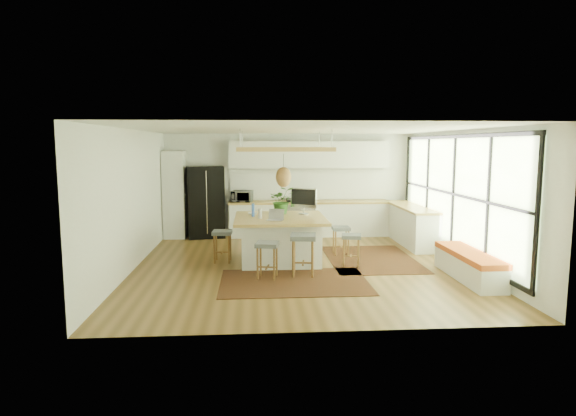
{
  "coord_description": "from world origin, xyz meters",
  "views": [
    {
      "loc": [
        -0.91,
        -9.47,
        2.4
      ],
      "look_at": [
        -0.2,
        0.5,
        1.1
      ],
      "focal_mm": 30.23,
      "sensor_mm": 36.0,
      "label": 1
    }
  ],
  "objects": [
    {
      "name": "backsplash",
      "position": [
        0.55,
        3.48,
        1.35
      ],
      "size": [
        4.2,
        0.02,
        0.8
      ],
      "primitive_type": "cube",
      "color": "white",
      "rests_on": "wall_back"
    },
    {
      "name": "stool_right_back",
      "position": [
        0.99,
        0.87,
        0.35
      ],
      "size": [
        0.37,
        0.37,
        0.63
      ],
      "primitive_type": null,
      "rotation": [
        0.0,
        0.0,
        1.56
      ],
      "color": "#4C5154",
      "rests_on": "floor"
    },
    {
      "name": "floor",
      "position": [
        0.0,
        0.0,
        0.0
      ],
      "size": [
        7.0,
        7.0,
        0.0
      ],
      "primitive_type": "plane",
      "color": "brown",
      "rests_on": "ground"
    },
    {
      "name": "stool_right_front",
      "position": [
        1.02,
        -0.1,
        0.35
      ],
      "size": [
        0.44,
        0.44,
        0.64
      ],
      "primitive_type": null,
      "rotation": [
        0.0,
        0.0,
        1.37
      ],
      "color": "#4C5154",
      "rests_on": "floor"
    },
    {
      "name": "stool_near_left",
      "position": [
        -0.68,
        -0.91,
        0.35
      ],
      "size": [
        0.46,
        0.46,
        0.67
      ],
      "primitive_type": null,
      "rotation": [
        0.0,
        0.0,
        -0.2
      ],
      "color": "#4C5154",
      "rests_on": "floor"
    },
    {
      "name": "right_counter_top",
      "position": [
        2.93,
        2.0,
        0.9
      ],
      "size": [
        0.64,
        2.54,
        0.05
      ],
      "primitive_type": "cube",
      "color": "olive",
      "rests_on": "right_counter_base"
    },
    {
      "name": "wall_front",
      "position": [
        0.0,
        -3.5,
        1.35
      ],
      "size": [
        6.5,
        0.0,
        6.5
      ],
      "primitive_type": "plane",
      "rotation": [
        -1.57,
        0.0,
        0.0
      ],
      "color": "silver",
      "rests_on": "ground"
    },
    {
      "name": "window_wall",
      "position": [
        3.22,
        0.0,
        1.4
      ],
      "size": [
        0.1,
        6.2,
        2.6
      ],
      "primitive_type": null,
      "color": "black",
      "rests_on": "wall_right"
    },
    {
      "name": "ceiling",
      "position": [
        0.0,
        0.0,
        2.7
      ],
      "size": [
        7.0,
        7.0,
        0.0
      ],
      "primitive_type": "plane",
      "rotation": [
        3.14,
        0.0,
        0.0
      ],
      "color": "white",
      "rests_on": "ground"
    },
    {
      "name": "island",
      "position": [
        -0.37,
        0.39,
        0.47
      ],
      "size": [
        1.85,
        1.85,
        0.93
      ],
      "primitive_type": null,
      "color": "olive",
      "rests_on": "floor"
    },
    {
      "name": "fridge",
      "position": [
        -2.16,
        3.2,
        0.93
      ],
      "size": [
        1.02,
        0.86,
        1.86
      ],
      "primitive_type": null,
      "rotation": [
        0.0,
        0.0,
        0.15
      ],
      "color": "black",
      "rests_on": "floor"
    },
    {
      "name": "right_counter_base",
      "position": [
        2.93,
        2.0,
        0.44
      ],
      "size": [
        0.6,
        2.5,
        0.88
      ],
      "primitive_type": "cube",
      "color": "silver",
      "rests_on": "floor"
    },
    {
      "name": "ceiling_panel",
      "position": [
        -0.3,
        0.4,
        2.05
      ],
      "size": [
        1.86,
        1.86,
        0.8
      ],
      "primitive_type": null,
      "color": "olive",
      "rests_on": "ceiling"
    },
    {
      "name": "wall_back",
      "position": [
        0.0,
        3.5,
        1.35
      ],
      "size": [
        6.5,
        0.0,
        6.5
      ],
      "primitive_type": "plane",
      "rotation": [
        1.57,
        0.0,
        0.0
      ],
      "color": "silver",
      "rests_on": "ground"
    },
    {
      "name": "microwave",
      "position": [
        -1.21,
        3.14,
        1.11
      ],
      "size": [
        0.58,
        0.38,
        0.36
      ],
      "primitive_type": "imported",
      "rotation": [
        0.0,
        0.0,
        -0.16
      ],
      "color": "#A5A5AA",
      "rests_on": "back_counter_top"
    },
    {
      "name": "stool_left_side",
      "position": [
        -1.56,
        0.41,
        0.35
      ],
      "size": [
        0.41,
        0.41,
        0.65
      ],
      "primitive_type": null,
      "rotation": [
        0.0,
        0.0,
        -1.64
      ],
      "color": "#4C5154",
      "rests_on": "floor"
    },
    {
      "name": "stool_near_right",
      "position": [
        -0.01,
        -0.76,
        0.35
      ],
      "size": [
        0.51,
        0.51,
        0.77
      ],
      "primitive_type": null,
      "rotation": [
        0.0,
        0.0,
        -0.13
      ],
      "color": "#4C5154",
      "rests_on": "floor"
    },
    {
      "name": "range",
      "position": [
        0.3,
        3.18,
        0.5
      ],
      "size": [
        0.76,
        0.62,
        1.0
      ],
      "primitive_type": null,
      "color": "#A5A5AA",
      "rests_on": "floor"
    },
    {
      "name": "back_counter_top",
      "position": [
        0.55,
        3.18,
        0.9
      ],
      "size": [
        4.24,
        0.64,
        0.05
      ],
      "primitive_type": "cube",
      "color": "olive",
      "rests_on": "back_counter_base"
    },
    {
      "name": "island_bowl",
      "position": [
        -0.94,
        0.7,
        0.96
      ],
      "size": [
        0.21,
        0.21,
        0.05
      ],
      "primitive_type": "imported",
      "rotation": [
        0.0,
        0.0,
        0.02
      ],
      "color": "silver",
      "rests_on": "island"
    },
    {
      "name": "back_counter_base",
      "position": [
        0.55,
        3.18,
        0.44
      ],
      "size": [
        4.2,
        0.6,
        0.88
      ],
      "primitive_type": "cube",
      "color": "silver",
      "rests_on": "floor"
    },
    {
      "name": "monitor",
      "position": [
        0.15,
        0.75,
        1.19
      ],
      "size": [
        0.64,
        0.51,
        0.57
      ],
      "primitive_type": null,
      "rotation": [
        0.0,
        0.0,
        -0.55
      ],
      "color": "#A5A5AA",
      "rests_on": "island"
    },
    {
      "name": "wall_left",
      "position": [
        -3.25,
        0.0,
        1.35
      ],
      "size": [
        0.0,
        7.0,
        7.0
      ],
      "primitive_type": "plane",
      "rotation": [
        1.57,
        0.0,
        1.57
      ],
      "color": "silver",
      "rests_on": "ground"
    },
    {
      "name": "pantry",
      "position": [
        -2.95,
        3.18,
        1.12
      ],
      "size": [
        0.55,
        0.6,
        2.25
      ],
      "primitive_type": "cube",
      "color": "silver",
      "rests_on": "floor"
    },
    {
      "name": "island_bottle_1",
      "position": [
        -0.77,
        0.24,
        1.03
      ],
      "size": [
        0.07,
        0.07,
        0.19
      ],
      "primitive_type": "cylinder",
      "color": "#B9BAC0",
      "rests_on": "island"
    },
    {
      "name": "upper_cabinets",
      "position": [
        0.55,
        3.32,
        2.15
      ],
      "size": [
        4.2,
        0.34,
        0.7
      ],
      "primitive_type": "cube",
      "color": "silver",
      "rests_on": "wall_back"
    },
    {
      "name": "window_bench",
      "position": [
        2.95,
        -1.2,
        0.25
      ],
      "size": [
        0.52,
        2.0,
        0.5
      ],
      "primitive_type": null,
      "color": "silver",
      "rests_on": "floor"
    },
    {
      "name": "island_plant",
      "position": [
        -0.31,
        0.85,
        1.16
      ],
      "size": [
        0.58,
        0.64,
        0.46
      ],
      "primitive_type": "imported",
      "rotation": [
        0.0,
        0.0,
        0.09
      ],
      "color": "#1E4C19",
      "rests_on": "island"
    },
    {
      "name": "wall_right",
      "position": [
        3.25,
        0.0,
        1.35
      ],
      "size": [
        0.0,
        7.0,
        7.0
      ],
      "primitive_type": "plane",
      "rotation": [
        1.57,
        0.0,
        -1.57
      ],
      "color": "silver",
      "rests_on": "ground"
    },
    {
      "name": "laptop",
      "position": [
        -0.5,
        -0.07,
        1.05
      ],
      "size": [
        0.4,
        0.41,
        0.23
      ],
      "primitive_type": null,
      "rotation": [
        0.0,
        0.0,
        -0.31
      ],
      "color": "#A5A5AA",
      "rests_on": "island"
    },
    {
      "name": "rug_near",
      "position": [
        -0.21,
        -1.19,
        0.01
      ],
      "size": [
        2.6,
        1.8,
        0.01
      ],
      "primitive_type": "cube",
      "color": "black",
      "rests_on": "floor"
    },
    {
      "name": "island_bottle_0",
      "position": [
        -0.92,
        0.49,
        1.03
      ],
      "size": [
        0.07,
        0.07,
        0.19
      ],
      "primitive_type": "cylinder",
      "color": "blue",
      "rests_on": "island"
    },
    {
      "name": "rug_right",
      "position": [
        1.56,
        0.43,
        0.01
      ],
      "size": [
        1.8,
        2.6,
        0.01
      ],
      "primitive_type": "cube",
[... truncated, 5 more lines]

